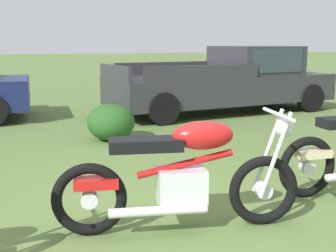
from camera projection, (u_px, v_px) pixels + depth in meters
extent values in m
plane|color=#567038|center=(167.00, 231.00, 3.77)|extent=(120.00, 120.00, 0.00)
torus|color=black|center=(263.00, 190.00, 3.87)|extent=(0.63, 0.19, 0.62)
torus|color=black|center=(89.00, 199.00, 3.64)|extent=(0.63, 0.19, 0.62)
cylinder|color=silver|center=(263.00, 190.00, 3.87)|extent=(0.15, 0.12, 0.14)
cylinder|color=silver|center=(89.00, 199.00, 3.64)|extent=(0.15, 0.12, 0.14)
cylinder|color=silver|center=(268.00, 150.00, 3.90)|extent=(0.27, 0.08, 0.74)
cylinder|color=silver|center=(276.00, 155.00, 3.73)|extent=(0.27, 0.08, 0.74)
cube|color=silver|center=(181.00, 187.00, 3.75)|extent=(0.44, 0.36, 0.32)
cylinder|color=red|center=(185.00, 164.00, 3.71)|extent=(0.82, 0.19, 0.23)
ellipsoid|color=red|center=(203.00, 135.00, 3.69)|extent=(0.55, 0.34, 0.24)
cube|color=black|center=(146.00, 144.00, 3.63)|extent=(0.63, 0.33, 0.10)
cube|color=red|center=(96.00, 183.00, 3.63)|extent=(0.38, 0.23, 0.08)
cylinder|color=silver|center=(278.00, 114.00, 3.76)|extent=(0.13, 0.64, 0.03)
sphere|color=silver|center=(284.00, 128.00, 3.79)|extent=(0.18, 0.18, 0.16)
cylinder|color=silver|center=(158.00, 211.00, 3.58)|extent=(0.80, 0.21, 0.08)
torus|color=black|center=(307.00, 167.00, 4.55)|extent=(0.64, 0.11, 0.64)
cylinder|color=silver|center=(307.00, 167.00, 4.55)|extent=(0.14, 0.10, 0.14)
cube|color=beige|center=(313.00, 153.00, 4.54)|extent=(0.36, 0.19, 0.08)
cube|color=#2D2D33|center=(222.00, 88.00, 10.06)|extent=(5.37, 2.51, 0.60)
cube|color=#2D2D33|center=(255.00, 60.00, 10.34)|extent=(1.87, 1.86, 0.64)
cube|color=#2D3842|center=(255.00, 59.00, 10.33)|extent=(1.57, 1.84, 0.52)
cube|color=#2D2D33|center=(167.00, 68.00, 10.29)|extent=(2.56, 0.46, 0.28)
cube|color=#2D2D33|center=(204.00, 72.00, 8.81)|extent=(2.56, 0.46, 0.28)
cube|color=#2D2D33|center=(115.00, 72.00, 8.87)|extent=(0.32, 1.67, 0.28)
cylinder|color=black|center=(265.00, 91.00, 11.65)|extent=(0.67, 0.31, 0.64)
cylinder|color=black|center=(310.00, 98.00, 10.19)|extent=(0.67, 0.31, 0.64)
cylinder|color=black|center=(131.00, 99.00, 10.01)|extent=(0.67, 0.31, 0.64)
cylinder|color=black|center=(163.00, 109.00, 8.55)|extent=(0.67, 0.31, 0.64)
ellipsoid|color=#23501E|center=(111.00, 122.00, 7.21)|extent=(0.77, 0.80, 0.60)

